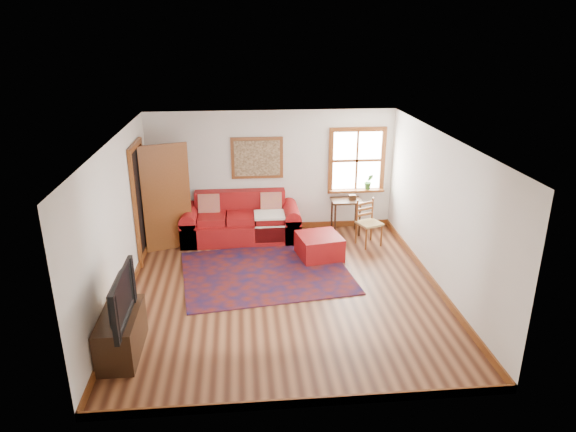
{
  "coord_description": "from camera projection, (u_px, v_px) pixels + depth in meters",
  "views": [
    {
      "loc": [
        -0.62,
        -7.39,
        4.04
      ],
      "look_at": [
        0.13,
        0.6,
        1.07
      ],
      "focal_mm": 32.0,
      "sensor_mm": 36.0,
      "label": 1
    }
  ],
  "objects": [
    {
      "name": "red_leather_sofa",
      "position": [
        241.0,
        224.0,
        10.34
      ],
      "size": [
        2.35,
        0.97,
        0.92
      ],
      "color": "maroon",
      "rests_on": "ground"
    },
    {
      "name": "red_ottoman",
      "position": [
        319.0,
        246.0,
        9.51
      ],
      "size": [
        0.88,
        0.88,
        0.43
      ],
      "primitive_type": "cube",
      "rotation": [
        0.0,
        0.0,
        0.19
      ],
      "color": "maroon",
      "rests_on": "ground"
    },
    {
      "name": "candle_hurricane",
      "position": [
        128.0,
        293.0,
        6.92
      ],
      "size": [
        0.12,
        0.12,
        0.18
      ],
      "color": "silver",
      "rests_on": "media_cabinet"
    },
    {
      "name": "room_envelope",
      "position": [
        283.0,
        194.0,
        7.8
      ],
      "size": [
        5.04,
        5.54,
        2.52
      ],
      "color": "silver",
      "rests_on": "ground"
    },
    {
      "name": "window",
      "position": [
        358.0,
        167.0,
        10.58
      ],
      "size": [
        1.18,
        0.2,
        1.38
      ],
      "color": "white",
      "rests_on": "ground"
    },
    {
      "name": "ground",
      "position": [
        284.0,
        290.0,
        8.36
      ],
      "size": [
        5.5,
        5.5,
        0.0
      ],
      "primitive_type": "plane",
      "color": "#421F11",
      "rests_on": "ground"
    },
    {
      "name": "doorway",
      "position": [
        156.0,
        198.0,
        9.46
      ],
      "size": [
        0.89,
        1.08,
        2.14
      ],
      "color": "black",
      "rests_on": "ground"
    },
    {
      "name": "framed_artwork",
      "position": [
        257.0,
        158.0,
        10.33
      ],
      "size": [
        1.05,
        0.07,
        0.85
      ],
      "color": "brown",
      "rests_on": "ground"
    },
    {
      "name": "television",
      "position": [
        114.0,
        298.0,
        6.29
      ],
      "size": [
        0.15,
        1.12,
        0.65
      ],
      "primitive_type": "imported",
      "rotation": [
        0.0,
        0.0,
        1.57
      ],
      "color": "black",
      "rests_on": "media_cabinet"
    },
    {
      "name": "media_cabinet",
      "position": [
        121.0,
        334.0,
        6.66
      ],
      "size": [
        0.48,
        1.06,
        0.58
      ],
      "primitive_type": "cube",
      "color": "#331E11",
      "rests_on": "ground"
    },
    {
      "name": "ladder_back_chair",
      "position": [
        368.0,
        221.0,
        9.99
      ],
      "size": [
        0.54,
        0.52,
        0.9
      ],
      "color": "tan",
      "rests_on": "ground"
    },
    {
      "name": "side_table",
      "position": [
        346.0,
        205.0,
        10.48
      ],
      "size": [
        0.61,
        0.46,
        0.73
      ],
      "color": "#331E11",
      "rests_on": "ground"
    },
    {
      "name": "persian_rug",
      "position": [
        266.0,
        272.0,
        8.95
      ],
      "size": [
        3.11,
        2.62,
        0.02
      ],
      "primitive_type": "cube",
      "rotation": [
        0.0,
        0.0,
        0.13
      ],
      "color": "#59150C",
      "rests_on": "ground"
    }
  ]
}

